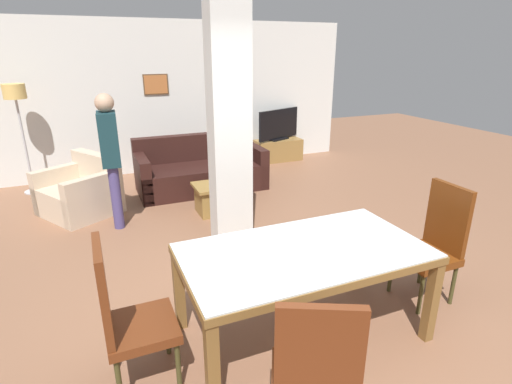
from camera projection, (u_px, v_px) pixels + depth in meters
name	position (u px, v px, depth m)	size (l,w,h in m)	color
ground_plane	(301.00, 332.00, 3.30)	(18.00, 18.00, 0.00)	brown
back_wall	(166.00, 98.00, 7.33)	(7.20, 0.09, 2.70)	silver
divider_pillar	(230.00, 132.00, 4.34)	(0.43, 0.28, 2.70)	silver
dining_table	(304.00, 265.00, 3.09)	(1.88, 1.02, 0.77)	brown
dining_chair_near_left	(315.00, 376.00, 2.12)	(0.62, 0.62, 1.09)	#602B13
dining_chair_head_left	(126.00, 314.00, 2.62)	(0.46, 0.46, 1.09)	#5F2C13
dining_chair_head_right	(435.00, 241.00, 3.60)	(0.46, 0.46, 1.09)	#622D0D
sofa	(201.00, 172.00, 6.59)	(2.04, 0.93, 0.86)	black
armchair	(81.00, 194.00, 5.62)	(1.21, 1.24, 0.80)	beige
coffee_table	(219.00, 198.00, 5.66)	(0.69, 0.51, 0.42)	olive
bottle	(226.00, 176.00, 5.62)	(0.08, 0.08, 0.24)	#4C2D14
tv_stand	(278.00, 150.00, 8.27)	(0.97, 0.40, 0.44)	olive
tv_screen	(279.00, 125.00, 8.09)	(1.03, 0.45, 0.62)	black
floor_lamp	(16.00, 102.00, 6.02)	(0.32, 0.32, 1.71)	#B7B7BC
standing_person	(111.00, 152.00, 4.96)	(0.24, 0.39, 1.71)	#463D71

